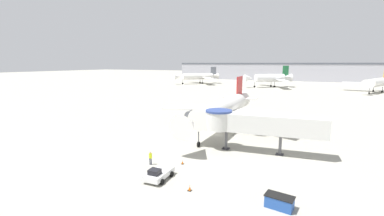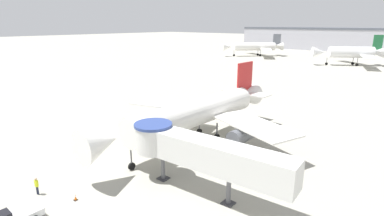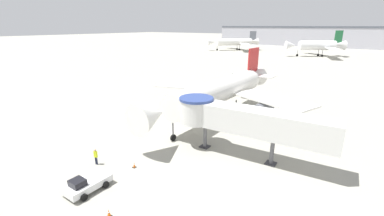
{
  "view_description": "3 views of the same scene",
  "coord_description": "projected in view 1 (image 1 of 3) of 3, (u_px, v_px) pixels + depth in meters",
  "views": [
    {
      "loc": [
        15.71,
        -44.9,
        13.37
      ],
      "look_at": [
        -3.11,
        -3.69,
        5.47
      ],
      "focal_mm": 24.0,
      "sensor_mm": 36.0,
      "label": 1
    },
    {
      "loc": [
        26.08,
        -27.56,
        16.51
      ],
      "look_at": [
        0.98,
        1.55,
        5.57
      ],
      "focal_mm": 28.0,
      "sensor_mm": 36.0,
      "label": 2
    },
    {
      "loc": [
        19.89,
        -31.57,
        14.37
      ],
      "look_at": [
        -1.08,
        -2.34,
        2.75
      ],
      "focal_mm": 24.0,
      "sensor_mm": 36.0,
      "label": 3
    }
  ],
  "objects": [
    {
      "name": "ground_plane",
      "position": [
        215.0,
        134.0,
        48.96
      ],
      "size": [
        800.0,
        800.0,
        0.0
      ],
      "primitive_type": "plane",
      "color": "#9E9B8E"
    },
    {
      "name": "main_airplane",
      "position": [
        223.0,
        109.0,
        51.36
      ],
      "size": [
        28.83,
        32.62,
        10.32
      ],
      "rotation": [
        0.0,
        0.0,
        -0.02
      ],
      "color": "white",
      "rests_on": "ground_plane"
    },
    {
      "name": "jet_bridge",
      "position": [
        254.0,
        123.0,
        38.5
      ],
      "size": [
        17.66,
        4.75,
        6.19
      ],
      "rotation": [
        0.0,
        0.0,
        0.09
      ],
      "color": "silver",
      "rests_on": "ground_plane"
    },
    {
      "name": "pushback_tug_white",
      "position": [
        158.0,
        174.0,
        29.94
      ],
      "size": [
        2.48,
        4.1,
        1.51
      ],
      "rotation": [
        0.0,
        0.0,
        0.01
      ],
      "color": "silver",
      "rests_on": "ground_plane"
    },
    {
      "name": "service_container_blue",
      "position": [
        279.0,
        202.0,
        23.97
      ],
      "size": [
        2.81,
        1.84,
        1.21
      ],
      "rotation": [
        0.0,
        0.0,
        -0.17
      ],
      "color": "#234C9E",
      "rests_on": "ground_plane"
    },
    {
      "name": "traffic_cone_apron_front",
      "position": [
        190.0,
        188.0,
        27.25
      ],
      "size": [
        0.42,
        0.42,
        0.7
      ],
      "color": "black",
      "rests_on": "ground_plane"
    },
    {
      "name": "traffic_cone_near_nose",
      "position": [
        183.0,
        162.0,
        34.47
      ],
      "size": [
        0.35,
        0.35,
        0.59
      ],
      "color": "black",
      "rests_on": "ground_plane"
    },
    {
      "name": "traffic_cone_port_wing",
      "position": [
        171.0,
        125.0,
        54.56
      ],
      "size": [
        0.44,
        0.44,
        0.72
      ],
      "color": "black",
      "rests_on": "ground_plane"
    },
    {
      "name": "ground_crew_marshaller",
      "position": [
        151.0,
        157.0,
        34.14
      ],
      "size": [
        0.39,
        0.27,
        1.83
      ],
      "rotation": [
        0.0,
        0.0,
        3.35
      ],
      "color": "#1E2338",
      "rests_on": "ground_plane"
    },
    {
      "name": "background_jet_green_tail",
      "position": [
        270.0,
        78.0,
        144.84
      ],
      "size": [
        25.67,
        28.08,
        12.09
      ],
      "rotation": [
        0.0,
        0.0,
        -0.95
      ],
      "color": "white",
      "rests_on": "ground_plane"
    },
    {
      "name": "background_jet_gray_tail",
      "position": [
        199.0,
        76.0,
        170.23
      ],
      "size": [
        27.19,
        27.31,
        11.08
      ],
      "rotation": [
        0.0,
        0.0,
        -0.73
      ],
      "color": "white",
      "rests_on": "ground_plane"
    },
    {
      "name": "background_jet_gold_tail",
      "position": [
        377.0,
        82.0,
        117.74
      ],
      "size": [
        28.95,
        27.94,
        10.81
      ],
      "rotation": [
        0.0,
        0.0,
        -0.45
      ],
      "color": "white",
      "rests_on": "ground_plane"
    },
    {
      "name": "terminal_building",
      "position": [
        284.0,
        72.0,
        206.03
      ],
      "size": [
        172.82,
        21.58,
        13.84
      ],
      "color": "#A8A8B2",
      "rests_on": "ground_plane"
    }
  ]
}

